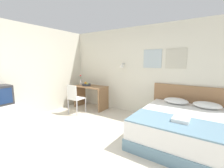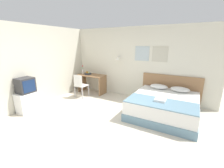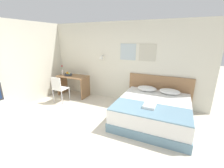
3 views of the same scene
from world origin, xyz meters
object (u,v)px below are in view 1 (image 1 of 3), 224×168
at_px(tv_stand, 2,117).
at_px(throw_blanket, 181,124).
at_px(desk, 91,93).
at_px(desk_chair, 74,97).
at_px(bed, 185,128).
at_px(pillow_right, 207,105).
at_px(flower_vase, 81,81).
at_px(headboard, 192,106).
at_px(television, 0,95).
at_px(pillow_left, 176,101).
at_px(fruit_bowl, 86,84).
at_px(folded_towel_near_foot, 181,119).

bearing_deg(tv_stand, throw_blanket, 18.64).
distance_m(desk, desk_chair, 0.73).
xyz_separation_m(bed, desk, (-3.10, 0.65, 0.25)).
relative_size(pillow_right, desk, 0.52).
bearing_deg(tv_stand, desk_chair, 71.14).
bearing_deg(flower_vase, bed, -10.19).
bearing_deg(headboard, television, -142.74).
bearing_deg(headboard, pillow_left, -140.29).
bearing_deg(fruit_bowl, desk, 3.66).
distance_m(desk, flower_vase, 0.60).
distance_m(folded_towel_near_foot, desk_chair, 3.12).
bearing_deg(desk, bed, -11.87).
distance_m(pillow_right, fruit_bowl, 3.63).
bearing_deg(television, flower_vase, 86.37).
bearing_deg(fruit_bowl, bed, -10.97).
height_order(desk, tv_stand, desk).
bearing_deg(desk, desk_chair, -92.30).
relative_size(bed, throw_blanket, 1.10).
xyz_separation_m(headboard, television, (-3.72, -2.83, 0.34)).
distance_m(bed, desk_chair, 3.14).
bearing_deg(folded_towel_near_foot, flower_vase, 163.17).
height_order(pillow_left, folded_towel_near_foot, pillow_left).
bearing_deg(throw_blanket, pillow_right, 75.67).
relative_size(pillow_left, television, 1.27).
distance_m(desk_chair, flower_vase, 0.92).
distance_m(headboard, fruit_bowl, 3.33).
bearing_deg(folded_towel_near_foot, television, -159.34).
bearing_deg(throw_blanket, desk_chair, 171.19).
xyz_separation_m(pillow_right, fruit_bowl, (-3.62, -0.09, 0.17)).
bearing_deg(desk, tv_stand, -104.16).
relative_size(desk, fruit_bowl, 3.80).
height_order(flower_vase, tv_stand, flower_vase).
distance_m(desk_chair, television, 1.86).
bearing_deg(folded_towel_near_foot, headboard, 88.94).
height_order(pillow_left, throw_blanket, pillow_left).
xyz_separation_m(throw_blanket, desk, (-3.10, 1.22, -0.05)).
distance_m(headboard, flower_vase, 3.60).
distance_m(pillow_right, desk_chair, 3.55).
height_order(throw_blanket, folded_towel_near_foot, folded_towel_near_foot).
bearing_deg(pillow_right, folded_towel_near_foot, -107.14).
relative_size(headboard, desk_chair, 2.14).
relative_size(headboard, television, 4.24).
distance_m(throw_blanket, desk, 3.33).
bearing_deg(desk, throw_blanket, -21.45).
relative_size(desk_chair, fruit_bowl, 3.06).
xyz_separation_m(folded_towel_near_foot, desk_chair, (-3.10, 0.35, -0.09)).
relative_size(throw_blanket, folded_towel_near_foot, 5.22).
height_order(headboard, desk, headboard).
bearing_deg(throw_blanket, bed, 90.00).
bearing_deg(flower_vase, pillow_right, 1.35).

